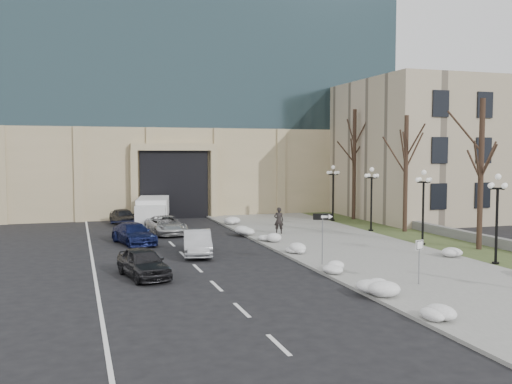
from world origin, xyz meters
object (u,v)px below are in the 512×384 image
car_a (143,263)px  one_way_sign (326,223)px  car_b (197,243)px  lamppost_c (371,190)px  car_d (166,225)px  lamppost_a (497,206)px  keep_sign (419,252)px  lamppost_b (423,197)px  lamppost_d (333,185)px  box_truck (153,212)px  pedestrian (279,220)px  car_e (123,217)px  car_c (134,234)px

car_a → one_way_sign: (9.15, -0.30, 1.57)m
car_b → lamppost_c: (14.06, 5.41, 2.36)m
car_d → lamppost_a: (14.50, -16.42, 2.41)m
keep_sign → lamppost_c: 17.13m
lamppost_b → lamppost_c: (0.00, 6.50, 0.00)m
lamppost_c → lamppost_d: bearing=90.0°
one_way_sign → lamppost_c: 13.60m
car_d → keep_sign: bearing=-73.7°
box_truck → lamppost_d: size_ratio=1.49×
keep_sign → lamppost_a: size_ratio=0.43×
car_b → lamppost_c: bearing=30.5°
lamppost_c → lamppost_a: bearing=-90.0°
lamppost_b → pedestrian: bearing=134.4°
lamppost_a → lamppost_b: same height
box_truck → lamppost_d: lamppost_d is taller
car_e → keep_sign: (10.52, -25.65, 0.85)m
car_b → car_d: 8.84m
box_truck → lamppost_b: size_ratio=1.49×
car_c → lamppost_b: lamppost_b is taller
one_way_sign → car_d: bearing=129.4°
pedestrian → lamppost_b: (6.97, -7.11, 2.02)m
car_c → pedestrian: (10.13, 0.81, 0.39)m
keep_sign → lamppost_b: bearing=41.2°
box_truck → car_c: bearing=-93.8°
keep_sign → lamppost_c: (6.43, 15.80, 1.56)m
car_a → keep_sign: 12.51m
lamppost_d → box_truck: bearing=170.7°
car_d → keep_sign: size_ratio=2.31×
car_d → lamppost_d: lamppost_d is taller
car_b → car_e: 15.53m
lamppost_a → lamppost_d: 19.50m
lamppost_d → keep_sign: bearing=-106.1°
car_d → car_c: bearing=-132.1°
one_way_sign → lamppost_a: size_ratio=0.58×
lamppost_a → lamppost_c: same height
pedestrian → car_a: bearing=58.1°
car_a → car_e: 20.17m
car_c → pedestrian: 10.17m
car_c → lamppost_b: (17.10, -6.30, 2.41)m
pedestrian → box_truck: bearing=-34.6°
car_e → box_truck: bearing=-34.6°
car_e → car_c: bearing=-102.5°
car_b → car_d: car_b is taller
car_e → keep_sign: size_ratio=1.89×
keep_sign → lamppost_b: lamppost_b is taller
car_c → lamppost_d: (17.10, 6.70, 2.41)m
car_c → lamppost_b: bearing=-34.6°
car_a → keep_sign: (11.21, -5.49, 0.81)m
car_c → pedestrian: pedestrian is taller
car_b → car_e: (-2.89, 15.26, -0.06)m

